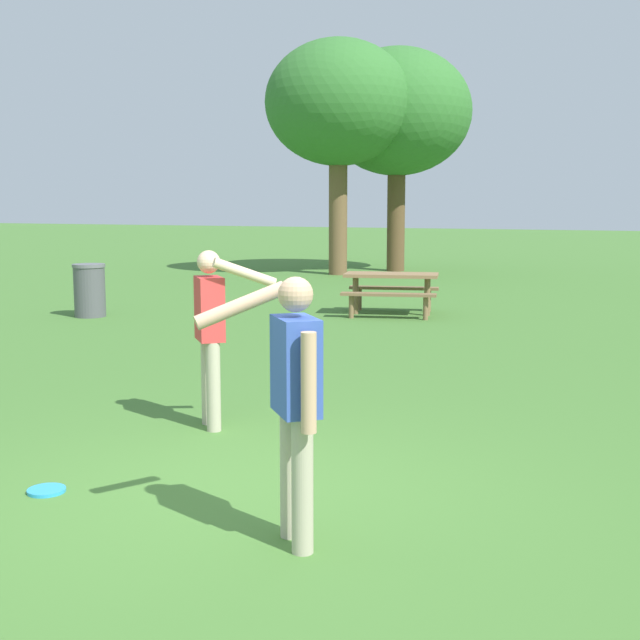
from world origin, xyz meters
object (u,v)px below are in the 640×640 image
(person_thrower, at_px, (294,390))
(trash_can_further_along, at_px, (90,290))
(picnic_table_far, at_px, (391,285))
(tree_broad_center, at_px, (397,113))
(frisbee, at_px, (46,490))
(tree_tall_left, at_px, (338,104))
(person_catcher, at_px, (211,325))

(person_thrower, height_order, trash_can_further_along, person_thrower)
(picnic_table_far, relative_size, trash_can_further_along, 2.05)
(trash_can_further_along, bearing_deg, tree_broad_center, 80.29)
(person_thrower, distance_m, trash_can_further_along, 11.09)
(frisbee, height_order, trash_can_further_along, trash_can_further_along)
(trash_can_further_along, bearing_deg, frisbee, -54.18)
(trash_can_further_along, height_order, tree_tall_left, tree_tall_left)
(tree_tall_left, bearing_deg, trash_can_further_along, -95.05)
(picnic_table_far, bearing_deg, trash_can_further_along, -154.90)
(person_catcher, relative_size, tree_tall_left, 0.25)
(person_catcher, height_order, picnic_table_far, person_catcher)
(person_thrower, distance_m, frisbee, 2.25)
(tree_tall_left, xyz_separation_m, tree_broad_center, (1.15, 1.84, -0.12))
(person_thrower, height_order, tree_tall_left, tree_tall_left)
(trash_can_further_along, height_order, tree_broad_center, tree_broad_center)
(person_catcher, relative_size, tree_broad_center, 0.25)
(tree_tall_left, bearing_deg, frisbee, -75.16)
(person_catcher, bearing_deg, tree_broad_center, 102.15)
(tree_broad_center, bearing_deg, trash_can_further_along, -99.71)
(person_thrower, xyz_separation_m, frisbee, (-2.04, 0.17, -0.95))
(frisbee, distance_m, tree_tall_left, 19.15)
(person_catcher, height_order, tree_tall_left, tree_tall_left)
(person_catcher, xyz_separation_m, frisbee, (-0.22, -2.01, -0.95))
(frisbee, xyz_separation_m, trash_can_further_along, (-5.64, 7.82, 0.47))
(trash_can_further_along, xyz_separation_m, tree_broad_center, (2.04, 11.95, 4.18))
(trash_can_further_along, distance_m, tree_tall_left, 11.02)
(frisbee, bearing_deg, picnic_table_far, 93.70)
(person_catcher, relative_size, trash_can_further_along, 1.71)
(person_thrower, distance_m, tree_tall_left, 19.70)
(picnic_table_far, bearing_deg, person_catcher, -83.83)
(person_thrower, relative_size, picnic_table_far, 0.83)
(picnic_table_far, bearing_deg, person_thrower, -75.38)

